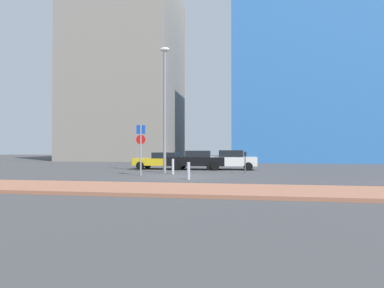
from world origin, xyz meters
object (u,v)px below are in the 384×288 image
(parked_car_yellow, at_px, (163,160))
(street_lamp, at_px, (165,101))
(parked_car_black, at_px, (197,160))
(traffic_bollard_near, at_px, (188,171))
(parking_sign_post, at_px, (141,143))
(traffic_bollard_mid, at_px, (173,167))
(parked_car_white, at_px, (230,160))
(parking_meter, at_px, (245,160))

(parked_car_yellow, relative_size, street_lamp, 0.53)
(parked_car_black, relative_size, traffic_bollard_near, 4.83)
(parking_sign_post, height_order, traffic_bollard_mid, parking_sign_post)
(parking_sign_post, bearing_deg, parked_car_white, 49.71)
(traffic_bollard_near, relative_size, traffic_bollard_mid, 0.94)
(parked_car_yellow, relative_size, parked_car_white, 1.06)
(street_lamp, relative_size, traffic_bollard_mid, 8.63)
(parked_car_yellow, relative_size, parking_sign_post, 1.44)
(parked_car_yellow, bearing_deg, traffic_bollard_near, -66.78)
(parking_meter, relative_size, traffic_bollard_mid, 1.45)
(parked_car_yellow, height_order, parked_car_black, parked_car_black)
(parked_car_black, bearing_deg, parking_sign_post, -113.86)
(traffic_bollard_near, bearing_deg, traffic_bollard_mid, 115.69)
(traffic_bollard_mid, bearing_deg, parked_car_white, 54.63)
(parking_sign_post, bearing_deg, street_lamp, 66.26)
(traffic_bollard_mid, bearing_deg, traffic_bollard_near, -64.31)
(parking_sign_post, relative_size, street_lamp, 0.37)
(parked_car_white, xyz_separation_m, parking_sign_post, (-5.29, -6.24, 1.22))
(parked_car_black, height_order, parked_car_white, parked_car_white)
(parking_meter, bearing_deg, traffic_bollard_mid, -163.88)
(traffic_bollard_near, bearing_deg, street_lamp, 119.28)
(traffic_bollard_near, bearing_deg, parked_car_black, 94.94)
(parked_car_white, relative_size, street_lamp, 0.50)
(parked_car_white, height_order, traffic_bollard_near, parked_car_white)
(parked_car_black, distance_m, traffic_bollard_near, 8.10)
(parking_sign_post, xyz_separation_m, traffic_bollard_near, (3.36, -2.03, -1.53))
(parked_car_black, relative_size, parked_car_white, 1.06)
(parking_meter, bearing_deg, street_lamp, -175.69)
(parked_car_white, distance_m, parking_meter, 3.79)
(parked_car_white, relative_size, traffic_bollard_near, 4.55)
(parked_car_yellow, xyz_separation_m, parking_meter, (6.60, -3.49, 0.23))
(parked_car_yellow, relative_size, traffic_bollard_near, 4.81)
(parked_car_yellow, distance_m, traffic_bollard_mid, 5.22)
(parking_meter, height_order, traffic_bollard_mid, parking_meter)
(parking_sign_post, distance_m, traffic_bollard_near, 4.22)
(traffic_bollard_near, bearing_deg, parked_car_yellow, 113.22)
(parking_sign_post, bearing_deg, traffic_bollard_mid, 35.92)
(parking_meter, xyz_separation_m, street_lamp, (-5.49, -0.41, 4.05))
(parked_car_yellow, xyz_separation_m, traffic_bollard_mid, (1.91, -4.85, -0.21))
(street_lamp, height_order, traffic_bollard_near, street_lamp)
(parking_sign_post, height_order, parking_meter, parking_sign_post)
(street_lamp, relative_size, traffic_bollard_near, 9.14)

